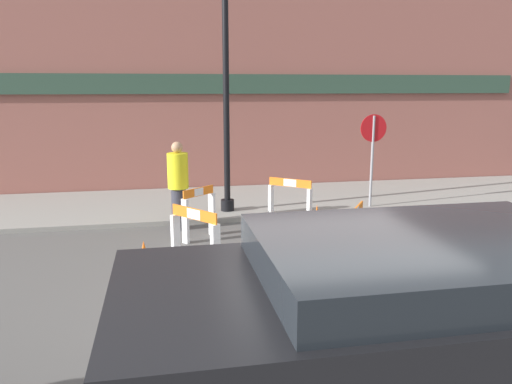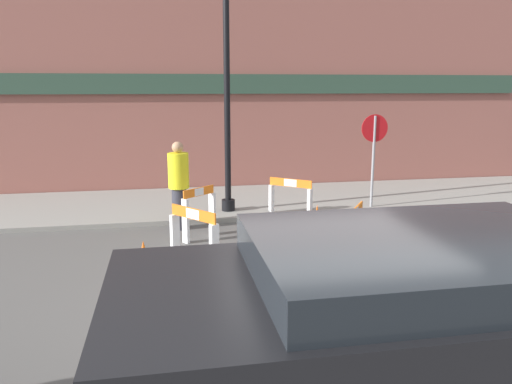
{
  "view_description": "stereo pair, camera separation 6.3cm",
  "coord_description": "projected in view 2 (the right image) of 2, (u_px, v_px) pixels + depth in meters",
  "views": [
    {
      "loc": [
        -1.87,
        -5.3,
        2.75
      ],
      "look_at": [
        -0.32,
        2.76,
        1.0
      ],
      "focal_mm": 35.0,
      "sensor_mm": 36.0,
      "label": 1
    },
    {
      "loc": [
        -1.8,
        -5.31,
        2.75
      ],
      "look_at": [
        -0.32,
        2.76,
        1.0
      ],
      "focal_mm": 35.0,
      "sensor_mm": 36.0,
      "label": 2
    }
  ],
  "objects": [
    {
      "name": "traffic_cone_1",
      "position": [
        344.0,
        229.0,
        8.93
      ],
      "size": [
        0.3,
        0.3,
        0.5
      ],
      "color": "black",
      "rests_on": "ground_plane"
    },
    {
      "name": "sidewalk_slab",
      "position": [
        243.0,
        201.0,
        11.92
      ],
      "size": [
        18.0,
        3.33,
        0.1
      ],
      "color": "gray",
      "rests_on": "ground_plane"
    },
    {
      "name": "barricade_2",
      "position": [
        290.0,
        204.0,
        9.42
      ],
      "size": [
        0.75,
        0.64,
        1.05
      ],
      "rotation": [
        0.0,
        0.0,
        8.74
      ],
      "color": "white",
      "rests_on": "ground_plane"
    },
    {
      "name": "barricade_1",
      "position": [
        354.0,
        239.0,
        7.22
      ],
      "size": [
        0.61,
        0.82,
        1.05
      ],
      "rotation": [
        0.0,
        0.0,
        7.26
      ],
      "color": "white",
      "rests_on": "ground_plane"
    },
    {
      "name": "traffic_cone_2",
      "position": [
        317.0,
        225.0,
        8.81
      ],
      "size": [
        0.3,
        0.3,
        0.72
      ],
      "color": "black",
      "rests_on": "ground_plane"
    },
    {
      "name": "barricade_0",
      "position": [
        194.0,
        246.0,
        6.78
      ],
      "size": [
        0.63,
        0.74,
        1.14
      ],
      "rotation": [
        0.0,
        0.0,
        5.39
      ],
      "color": "white",
      "rests_on": "ground_plane"
    },
    {
      "name": "person_worker",
      "position": [
        179.0,
        183.0,
        9.62
      ],
      "size": [
        0.55,
        0.55,
        1.72
      ],
      "rotation": [
        0.0,
        0.0,
        -1.01
      ],
      "color": "#33333D",
      "rests_on": "ground_plane"
    },
    {
      "name": "traffic_cone_0",
      "position": [
        144.0,
        257.0,
        7.45
      ],
      "size": [
        0.3,
        0.3,
        0.5
      ],
      "color": "black",
      "rests_on": "ground_plane"
    },
    {
      "name": "ground_plane",
      "position": [
        323.0,
        319.0,
        6.0
      ],
      "size": [
        60.0,
        60.0,
        0.0
      ],
      "primitive_type": "plane",
      "color": "#565451"
    },
    {
      "name": "barricade_3",
      "position": [
        199.0,
        212.0,
        9.06
      ],
      "size": [
        0.65,
        0.57,
        0.96
      ],
      "rotation": [
        0.0,
        0.0,
        10.11
      ],
      "color": "white",
      "rests_on": "ground_plane"
    },
    {
      "name": "parked_car_1",
      "position": [
        421.0,
        339.0,
        3.55
      ],
      "size": [
        4.37,
        2.02,
        1.74
      ],
      "color": "black",
      "rests_on": "ground_plane"
    },
    {
      "name": "streetlamp_post",
      "position": [
        226.0,
        41.0,
        10.11
      ],
      "size": [
        0.44,
        0.44,
        5.54
      ],
      "color": "black",
      "rests_on": "sidewalk_slab"
    },
    {
      "name": "storefront_facade",
      "position": [
        232.0,
        86.0,
        13.03
      ],
      "size": [
        18.0,
        0.22,
        5.5
      ],
      "color": "#93564C",
      "rests_on": "ground_plane"
    },
    {
      "name": "stop_sign",
      "position": [
        374.0,
        145.0,
        10.91
      ],
      "size": [
        0.6,
        0.06,
        2.05
      ],
      "rotation": [
        0.0,
        0.0,
        3.15
      ],
      "color": "gray",
      "rests_on": "sidewalk_slab"
    }
  ]
}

